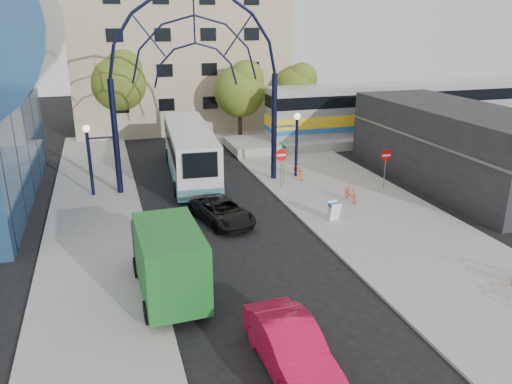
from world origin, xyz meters
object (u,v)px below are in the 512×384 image
object	(u,v)px
gateway_arch	(195,49)
red_sedan	(291,348)
tree_north_b	(119,79)
bike_near_a	(299,170)
sandwich_board	(334,209)
black_suv	(222,211)
train_car	(404,107)
bike_near_b	(351,193)
street_name_sign	(284,154)
tree_north_a	(241,88)
stop_sign	(281,159)
do_not_enter_sign	(386,159)
tree_north_c	(297,87)
city_bus	(190,150)
green_truck	(167,258)

from	to	relation	value
gateway_arch	red_sedan	size ratio (longest dim) A/B	2.91
tree_north_b	bike_near_a	world-z (taller)	tree_north_b
sandwich_board	black_suv	xyz separation A→B (m)	(-5.68, 1.70, -0.11)
train_car	bike_near_b	xyz separation A→B (m)	(-12.18, -13.62, -2.29)
street_name_sign	bike_near_a	bearing A→B (deg)	34.19
tree_north_a	sandwich_board	bearing A→B (deg)	-91.50
stop_sign	do_not_enter_sign	world-z (taller)	stop_sign
tree_north_c	bike_near_a	size ratio (longest dim) A/B	3.43
tree_north_b	black_suv	xyz separation A→B (m)	(3.80, -22.25, -4.63)
train_car	gateway_arch	bearing A→B (deg)	-158.20
tree_north_c	sandwich_board	bearing A→B (deg)	-106.55
bike_near_a	stop_sign	bearing A→B (deg)	-136.22
gateway_arch	sandwich_board	xyz separation A→B (m)	(5.60, -8.02, -7.81)
gateway_arch	tree_north_a	bearing A→B (deg)	62.83
city_bus	green_truck	bearing A→B (deg)	-98.96
gateway_arch	bike_near_a	world-z (taller)	gateway_arch
tree_north_a	bike_near_a	xyz separation A→B (m)	(0.52, -12.34, -3.99)
city_bus	black_suv	bearing A→B (deg)	-85.33
city_bus	gateway_arch	bearing A→B (deg)	-82.66
tree_north_c	city_bus	world-z (taller)	tree_north_c
bike_near_b	bike_near_a	bearing A→B (deg)	105.26
stop_sign	sandwich_board	size ratio (longest dim) A/B	2.53
sandwich_board	bike_near_a	distance (m)	7.68
street_name_sign	tree_north_c	world-z (taller)	tree_north_c
sandwich_board	train_car	xyz separation A→B (m)	(14.40, 16.02, 2.16)
tree_north_b	bike_near_b	xyz separation A→B (m)	(11.70, -21.54, -4.65)
tree_north_c	bike_near_b	world-z (taller)	tree_north_c
tree_north_b	bike_near_b	size ratio (longest dim) A/B	4.86
tree_north_c	city_bus	xyz separation A→B (m)	(-12.27, -11.25, -2.52)
stop_sign	tree_north_a	size ratio (longest dim) A/B	0.36
bike_near_a	sandwich_board	bearing A→B (deg)	-94.67
tree_north_c	black_suv	world-z (taller)	tree_north_c
street_name_sign	bike_near_b	xyz separation A→B (m)	(2.62, -4.22, -1.52)
tree_north_a	tree_north_b	world-z (taller)	tree_north_b
black_suv	do_not_enter_sign	bearing A→B (deg)	-2.09
tree_north_b	green_truck	distance (m)	28.92
tree_north_b	green_truck	size ratio (longest dim) A/B	1.32
train_car	tree_north_a	distance (m)	14.52
city_bus	bike_near_a	size ratio (longest dim) A/B	6.54
black_suv	red_sedan	xyz separation A→B (m)	(-0.76, -12.12, 0.14)
red_sedan	bike_near_a	size ratio (longest dim) A/B	2.48
train_car	bike_near_b	size ratio (longest dim) A/B	15.26
city_bus	red_sedan	distance (m)	21.16
gateway_arch	do_not_enter_sign	world-z (taller)	gateway_arch
train_car	tree_north_a	xyz separation A→B (m)	(-13.88, 3.93, 1.71)
sandwich_board	tree_north_c	distance (m)	23.17
green_truck	bike_near_a	xyz separation A→B (m)	(10.42, 12.33, -0.89)
gateway_arch	green_truck	bearing A→B (deg)	-106.48
stop_sign	green_truck	distance (m)	13.76
street_name_sign	city_bus	distance (m)	6.73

